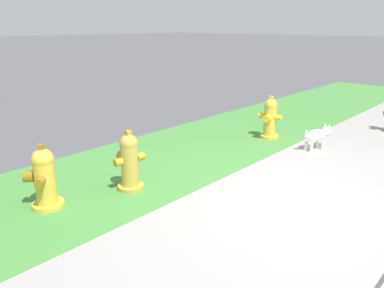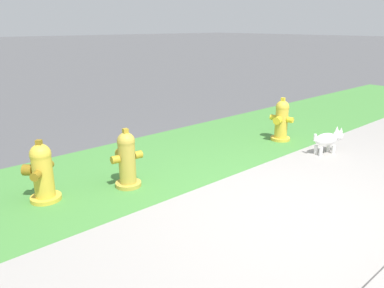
% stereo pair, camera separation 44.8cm
% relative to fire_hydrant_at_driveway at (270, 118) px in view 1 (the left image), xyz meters
% --- Properties ---
extents(ground_plane, '(120.00, 120.00, 0.00)m').
position_rel_fire_hydrant_at_driveway_xyz_m(ground_plane, '(-1.97, -1.56, -0.33)').
color(ground_plane, '#515154').
extents(sidewalk_pavement, '(18.00, 2.09, 0.01)m').
position_rel_fire_hydrant_at_driveway_xyz_m(sidewalk_pavement, '(-1.97, -1.56, -0.33)').
color(sidewalk_pavement, '#9E9993').
rests_on(sidewalk_pavement, ground).
extents(grass_verge, '(18.00, 2.17, 0.01)m').
position_rel_fire_hydrant_at_driveway_xyz_m(grass_verge, '(-1.97, 0.57, -0.33)').
color(grass_verge, '#47893D').
rests_on(grass_verge, ground).
extents(fire_hydrant_at_driveway, '(0.36, 0.39, 0.70)m').
position_rel_fire_hydrant_at_driveway_xyz_m(fire_hydrant_at_driveway, '(0.00, 0.00, 0.00)').
color(fire_hydrant_at_driveway, gold).
rests_on(fire_hydrant_at_driveway, ground).
extents(fire_hydrant_across_street, '(0.36, 0.36, 0.68)m').
position_rel_fire_hydrant_at_driveway_xyz_m(fire_hydrant_across_street, '(-3.70, 0.38, -0.01)').
color(fire_hydrant_across_street, gold).
rests_on(fire_hydrant_across_street, ground).
extents(fire_hydrant_mid_block, '(0.38, 0.35, 0.70)m').
position_rel_fire_hydrant_at_driveway_xyz_m(fire_hydrant_mid_block, '(-2.84, 0.10, -0.00)').
color(fire_hydrant_mid_block, gold).
rests_on(fire_hydrant_mid_block, ground).
extents(small_white_dog, '(0.51, 0.28, 0.38)m').
position_rel_fire_hydrant_at_driveway_xyz_m(small_white_dog, '(-0.06, -0.86, -0.11)').
color(small_white_dog, white).
rests_on(small_white_dog, ground).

